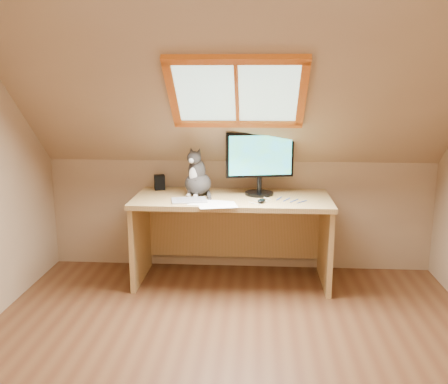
{
  "coord_description": "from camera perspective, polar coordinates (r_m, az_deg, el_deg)",
  "views": [
    {
      "loc": [
        0.15,
        -2.7,
        1.71
      ],
      "look_at": [
        -0.09,
        1.0,
        0.88
      ],
      "focal_mm": 40.0,
      "sensor_mm": 36.0,
      "label": 1
    }
  ],
  "objects": [
    {
      "name": "ground",
      "position": [
        3.2,
        0.49,
        -19.67
      ],
      "size": [
        3.5,
        3.5,
        0.0
      ],
      "primitive_type": "plane",
      "color": "brown",
      "rests_on": "ground"
    },
    {
      "name": "room_shell",
      "position": [
        2.63,
        0.43,
        6.53
      ],
      "size": [
        3.52,
        3.52,
        2.41
      ],
      "color": "tan",
      "rests_on": "ground"
    },
    {
      "name": "desk",
      "position": [
        4.32,
        0.96,
        -3.3
      ],
      "size": [
        1.65,
        0.72,
        0.75
      ],
      "color": "tan",
      "rests_on": "ground"
    },
    {
      "name": "monitor",
      "position": [
        4.23,
        4.12,
        3.73
      ],
      "size": [
        0.57,
        0.24,
        0.53
      ],
      "color": "black",
      "rests_on": "desk"
    },
    {
      "name": "cat",
      "position": [
        4.25,
        -3.08,
        1.62
      ],
      "size": [
        0.31,
        0.33,
        0.42
      ],
      "color": "#3C3835",
      "rests_on": "desk"
    },
    {
      "name": "desk_speaker",
      "position": [
        4.51,
        -7.37,
        1.1
      ],
      "size": [
        0.11,
        0.11,
        0.13
      ],
      "primitive_type": "cube",
      "rotation": [
        0.0,
        0.0,
        0.28
      ],
      "color": "black",
      "rests_on": "desk"
    },
    {
      "name": "graphics_tablet",
      "position": [
        4.06,
        -4.01,
        -0.95
      ],
      "size": [
        0.32,
        0.25,
        0.01
      ],
      "primitive_type": "cube",
      "rotation": [
        0.0,
        0.0,
        0.21
      ],
      "color": "#B2B2B7",
      "rests_on": "desk"
    },
    {
      "name": "mouse",
      "position": [
        4.0,
        4.31,
        -1.02
      ],
      "size": [
        0.09,
        0.12,
        0.03
      ],
      "primitive_type": "ellipsoid",
      "rotation": [
        0.0,
        0.0,
        -0.39
      ],
      "color": "black",
      "rests_on": "desk"
    },
    {
      "name": "papers",
      "position": [
        3.95,
        -0.53,
        -1.38
      ],
      "size": [
        0.33,
        0.27,
        0.0
      ],
      "color": "white",
      "rests_on": "desk"
    },
    {
      "name": "cables",
      "position": [
        4.08,
        6.28,
        -0.97
      ],
      "size": [
        0.51,
        0.26,
        0.01
      ],
      "color": "silver",
      "rests_on": "desk"
    }
  ]
}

